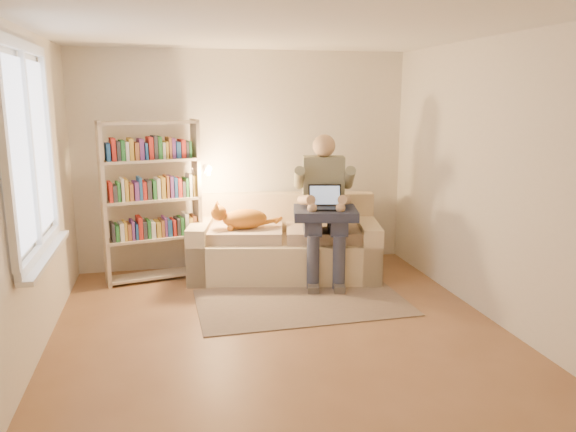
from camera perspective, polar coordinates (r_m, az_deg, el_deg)
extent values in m
plane|color=brown|center=(5.04, -0.50, -12.14)|extent=(4.50, 4.50, 0.00)
cube|color=white|center=(4.62, -0.56, 18.70)|extent=(4.00, 4.50, 0.02)
cube|color=silver|center=(4.68, -25.25, 1.47)|extent=(0.02, 4.50, 2.60)
cube|color=silver|center=(5.43, 20.64, 3.19)|extent=(0.02, 4.50, 2.60)
cube|color=silver|center=(6.85, -4.43, 5.64)|extent=(4.00, 0.02, 2.60)
cube|color=silver|center=(2.56, 10.00, -5.65)|extent=(4.00, 0.02, 2.60)
plane|color=white|center=(4.82, -24.77, 6.01)|extent=(0.00, 1.50, 1.50)
cube|color=white|center=(4.82, -25.51, 15.39)|extent=(0.05, 1.50, 0.08)
cube|color=white|center=(4.95, -23.85, -3.09)|extent=(0.05, 1.50, 0.08)
cube|color=white|center=(4.82, -24.66, 6.02)|extent=(0.04, 0.05, 1.50)
cube|color=white|center=(4.96, -23.35, -3.63)|extent=(0.12, 1.52, 0.04)
cube|color=beige|center=(6.60, -0.37, -4.11)|extent=(2.31, 1.39, 0.45)
cube|color=beige|center=(6.85, -0.38, 0.45)|extent=(2.15, 0.66, 0.46)
cube|color=beige|center=(6.64, -8.77, -3.28)|extent=(0.41, 0.99, 0.65)
cube|color=beige|center=(6.64, 8.03, -3.25)|extent=(0.41, 0.99, 0.65)
cube|color=#C0A78C|center=(6.49, -4.66, -1.77)|extent=(1.03, 0.82, 0.13)
cube|color=#C0A78C|center=(6.49, 3.91, -1.76)|extent=(1.03, 0.82, 0.13)
cube|color=gray|center=(6.47, 3.61, 3.23)|extent=(0.51, 0.35, 0.64)
sphere|color=tan|center=(6.39, 3.68, 7.13)|extent=(0.26, 0.26, 0.26)
cube|color=#363A4C|center=(6.24, 2.47, -0.71)|extent=(0.29, 0.55, 0.20)
cube|color=#363A4C|center=(6.26, 5.04, -0.70)|extent=(0.29, 0.55, 0.20)
cylinder|color=#363A4C|center=(6.09, 2.56, -4.77)|extent=(0.14, 0.14, 0.60)
cylinder|color=#363A4C|center=(6.11, 5.20, -4.75)|extent=(0.14, 0.14, 0.60)
ellipsoid|color=orange|center=(6.42, -4.70, -0.31)|extent=(0.56, 0.37, 0.23)
sphere|color=orange|center=(6.38, -7.35, 0.29)|extent=(0.18, 0.18, 0.18)
cylinder|color=orange|center=(6.47, -2.29, -0.59)|extent=(0.25, 0.10, 0.07)
cube|color=#242940|center=(6.20, 4.50, 0.29)|extent=(0.79, 0.69, 0.11)
cube|color=black|center=(6.14, 4.54, 0.79)|extent=(0.41, 0.32, 0.02)
cube|color=black|center=(6.25, 4.46, 2.13)|extent=(0.38, 0.18, 0.23)
plane|color=#8CA5CC|center=(6.25, 4.46, 2.13)|extent=(0.35, 0.19, 0.31)
cube|color=beige|center=(6.39, -18.24, 1.03)|extent=(0.10, 0.28, 1.81)
cube|color=beige|center=(6.58, -9.23, 1.79)|extent=(0.10, 0.28, 1.81)
cube|color=beige|center=(6.67, -13.30, -5.84)|extent=(1.11, 0.49, 0.03)
cube|color=beige|center=(6.55, -13.49, -2.17)|extent=(1.11, 0.49, 0.03)
cube|color=beige|center=(6.46, -13.68, 1.63)|extent=(1.11, 0.49, 0.03)
cube|color=beige|center=(6.40, -13.88, 5.52)|extent=(1.11, 0.49, 0.03)
cube|color=beige|center=(6.37, -14.07, 9.20)|extent=(1.11, 0.49, 0.03)
cube|color=silver|center=(6.53, -13.54, -1.12)|extent=(0.95, 0.41, 0.22)
cube|color=gold|center=(6.44, -13.73, 2.70)|extent=(0.95, 0.41, 0.22)
cube|color=#995933|center=(6.39, -13.93, 6.61)|extent=(0.95, 0.41, 0.22)
cylinder|color=beige|center=(6.55, -9.90, 2.24)|extent=(0.10, 0.10, 0.04)
cone|color=beige|center=(6.44, -8.37, 4.59)|extent=(0.14, 0.17, 0.15)
cube|color=#7C6A5A|center=(5.80, 1.41, -8.75)|extent=(2.14, 1.29, 0.01)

